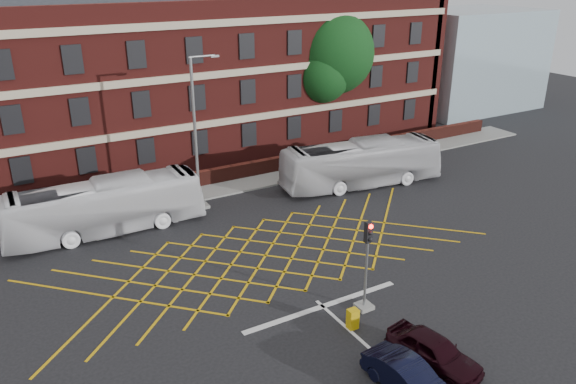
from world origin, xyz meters
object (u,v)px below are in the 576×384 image
deciduous_tree (332,59)px  utility_cabinet (353,319)px  car_navy (409,378)px  bus_left (105,207)px  bus_right (361,164)px  street_lamp (198,158)px  car_maroon (434,351)px  traffic_light_near (366,274)px

deciduous_tree → utility_cabinet: bearing=-121.9°
utility_cabinet → car_navy: bearing=-97.4°
car_navy → deciduous_tree: 31.38m
bus_left → utility_cabinet: 16.10m
bus_right → deciduous_tree: size_ratio=1.03×
utility_cabinet → deciduous_tree: bearing=58.1°
street_lamp → bus_left: bearing=-174.6°
bus_right → street_lamp: size_ratio=1.20×
street_lamp → bus_right: bearing=-10.2°
bus_left → deciduous_tree: size_ratio=1.01×
car_maroon → utility_cabinet: 3.70m
deciduous_tree → bus_right: bearing=-112.1°
car_navy → utility_cabinet: car_navy is taller
deciduous_tree → street_lamp: 17.27m
bus_left → car_maroon: 19.76m
bus_right → traffic_light_near: traffic_light_near is taller
bus_left → street_lamp: bearing=-83.3°
street_lamp → car_maroon: bearing=-83.8°
bus_right → street_lamp: street_lamp is taller
bus_left → deciduous_tree: deciduous_tree is taller
street_lamp → utility_cabinet: street_lamp is taller
traffic_light_near → car_navy: bearing=-110.2°
car_navy → traffic_light_near: bearing=63.3°
bus_right → car_navy: bearing=156.9°
car_navy → street_lamp: 19.43m
bus_left → traffic_light_near: size_ratio=2.60×
deciduous_tree → street_lamp: size_ratio=1.17×
bus_right → utility_cabinet: bus_right is taller
car_navy → deciduous_tree: deciduous_tree is taller
bus_left → street_lamp: (5.96, 0.56, 1.74)m
bus_right → utility_cabinet: (-10.28, -13.16, -1.12)m
bus_left → utility_cabinet: size_ratio=12.21×
traffic_light_near → street_lamp: street_lamp is taller
bus_right → traffic_light_near: bearing=152.8°
bus_left → bus_right: bearing=-93.4°
car_maroon → traffic_light_near: (0.07, 4.40, 1.11)m
car_maroon → street_lamp: street_lamp is taller
utility_cabinet → traffic_light_near: bearing=35.2°
bus_right → car_maroon: bus_right is taller
deciduous_tree → car_maroon: bearing=-116.2°
bus_left → deciduous_tree: 23.18m
car_maroon → utility_cabinet: car_maroon is taller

